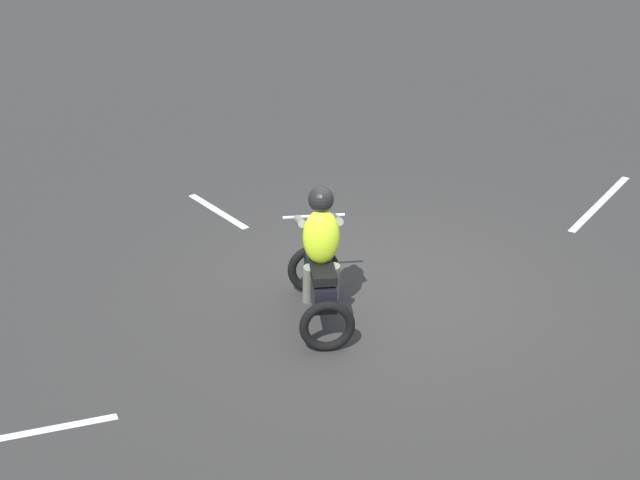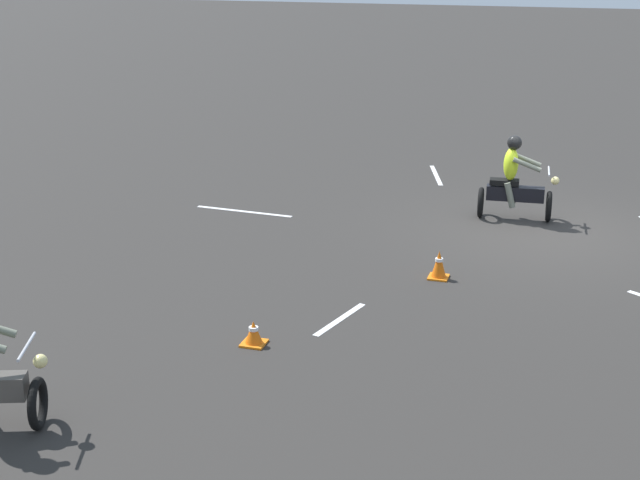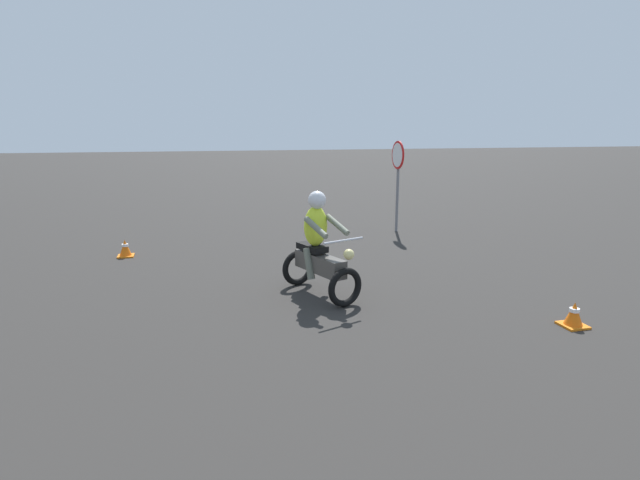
% 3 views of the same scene
% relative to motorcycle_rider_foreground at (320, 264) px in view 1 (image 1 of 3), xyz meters
% --- Properties ---
extents(ground_plane, '(120.00, 120.00, 0.00)m').
position_rel_motorcycle_rider_foreground_xyz_m(ground_plane, '(-0.66, 0.70, -0.73)').
color(ground_plane, '#2D2B28').
extents(motorcycle_rider_foreground, '(1.53, 0.75, 1.66)m').
position_rel_motorcycle_rider_foreground_xyz_m(motorcycle_rider_foreground, '(0.00, 0.00, 0.00)').
color(motorcycle_rider_foreground, black).
rests_on(motorcycle_rider_foreground, ground).
extents(lane_stripe_nw, '(1.74, 1.24, 0.01)m').
position_rel_motorcycle_rider_foreground_xyz_m(lane_stripe_nw, '(-2.96, 3.88, -0.72)').
color(lane_stripe_nw, silver).
rests_on(lane_stripe_nw, ground).
extents(lane_stripe_sw, '(1.12, 0.83, 0.01)m').
position_rel_motorcycle_rider_foreground_xyz_m(lane_stripe_sw, '(-2.94, -1.22, -0.72)').
color(lane_stripe_sw, silver).
rests_on(lane_stripe_sw, ground).
extents(lane_stripe_s, '(0.62, 1.77, 0.01)m').
position_rel_motorcycle_rider_foreground_xyz_m(lane_stripe_s, '(2.01, -2.95, -0.72)').
color(lane_stripe_s, silver).
rests_on(lane_stripe_s, ground).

